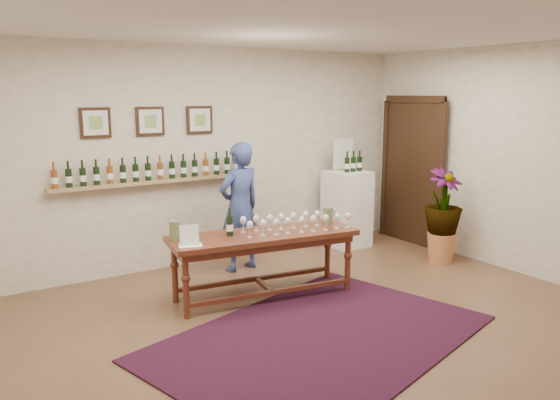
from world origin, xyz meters
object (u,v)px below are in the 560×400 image
potted_plant (443,216)px  person (240,207)px  display_pedestal (347,209)px  tasting_table (263,243)px

potted_plant → person: person is taller
potted_plant → display_pedestal: bearing=112.3°
tasting_table → person: size_ratio=1.30×
tasting_table → display_pedestal: bearing=36.6°
display_pedestal → potted_plant: bearing=-67.7°
person → tasting_table: bearing=67.2°
display_pedestal → person: size_ratio=0.68×
tasting_table → person: (0.24, 0.98, 0.20)m
tasting_table → person: bearing=84.5°
tasting_table → display_pedestal: size_ratio=1.92×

